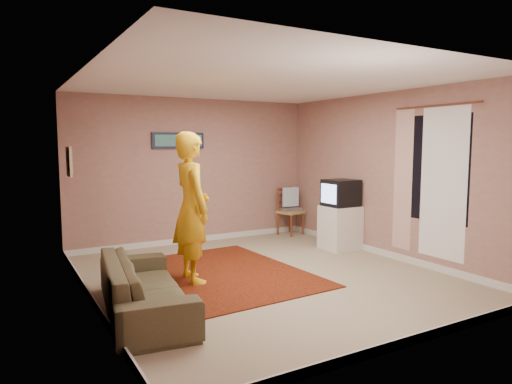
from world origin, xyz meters
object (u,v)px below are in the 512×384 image
chair_b (343,217)px  tv_cabinet (340,228)px  sofa (144,286)px  crt_tv (341,193)px  person (192,208)px  chair_a (291,206)px

chair_b → tv_cabinet: bearing=-111.1°
sofa → crt_tv: bearing=-63.5°
chair_b → sofa: chair_b is taller
chair_b → sofa: 4.01m
tv_cabinet → crt_tv: crt_tv is taller
person → chair_b: bearing=-79.5°
chair_a → chair_b: size_ratio=1.06×
chair_a → sofa: (-3.70, -2.72, -0.28)m
chair_b → chair_a: bearing=170.5°
chair_a → chair_b: 1.46m
tv_cabinet → person: bearing=-170.6°
chair_a → crt_tv: bearing=-104.2°
chair_b → person: 3.00m
tv_cabinet → chair_a: chair_a is taller
sofa → person: bearing=-39.5°
chair_a → chair_b: bearing=-102.1°
crt_tv → sofa: bearing=-161.9°
chair_b → sofa: size_ratio=0.24×
chair_b → sofa: (-3.80, -1.27, -0.26)m
sofa → chair_b: bearing=-63.8°
person → chair_a: bearing=-54.5°
chair_a → person: person is taller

